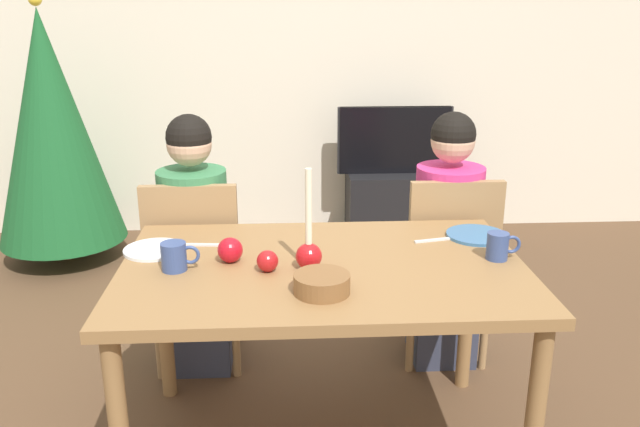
# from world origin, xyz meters

# --- Properties ---
(back_wall) EXTENTS (6.40, 0.10, 2.60)m
(back_wall) POSITION_xyz_m (0.00, 2.60, 1.30)
(back_wall) COLOR beige
(back_wall) RESTS_ON ground
(dining_table) EXTENTS (1.40, 0.90, 0.75)m
(dining_table) POSITION_xyz_m (0.00, 0.00, 0.67)
(dining_table) COLOR olive
(dining_table) RESTS_ON ground
(chair_left) EXTENTS (0.40, 0.40, 0.90)m
(chair_left) POSITION_xyz_m (-0.53, 0.61, 0.51)
(chair_left) COLOR #99754C
(chair_left) RESTS_ON ground
(chair_right) EXTENTS (0.40, 0.40, 0.90)m
(chair_right) POSITION_xyz_m (0.60, 0.61, 0.51)
(chair_right) COLOR #99754C
(chair_right) RESTS_ON ground
(person_left_child) EXTENTS (0.30, 0.30, 1.17)m
(person_left_child) POSITION_xyz_m (-0.53, 0.64, 0.57)
(person_left_child) COLOR #33384C
(person_left_child) RESTS_ON ground
(person_right_child) EXTENTS (0.30, 0.30, 1.17)m
(person_right_child) POSITION_xyz_m (0.60, 0.64, 0.57)
(person_right_child) COLOR #33384C
(person_right_child) RESTS_ON ground
(tv_stand) EXTENTS (0.64, 0.40, 0.48)m
(tv_stand) POSITION_xyz_m (0.63, 2.30, 0.24)
(tv_stand) COLOR black
(tv_stand) RESTS_ON ground
(tv) EXTENTS (0.79, 0.05, 0.46)m
(tv) POSITION_xyz_m (0.63, 2.30, 0.71)
(tv) COLOR black
(tv) RESTS_ON tv_stand
(christmas_tree) EXTENTS (0.79, 0.79, 1.67)m
(christmas_tree) POSITION_xyz_m (-1.57, 2.01, 0.87)
(christmas_tree) COLOR brown
(christmas_tree) RESTS_ON ground
(candle_centerpiece) EXTENTS (0.09, 0.09, 0.35)m
(candle_centerpiece) POSITION_xyz_m (-0.05, -0.03, 0.82)
(candle_centerpiece) COLOR red
(candle_centerpiece) RESTS_ON dining_table
(plate_left) EXTENTS (0.22, 0.22, 0.01)m
(plate_left) POSITION_xyz_m (-0.61, 0.16, 0.76)
(plate_left) COLOR silver
(plate_left) RESTS_ON dining_table
(plate_right) EXTENTS (0.23, 0.23, 0.01)m
(plate_right) POSITION_xyz_m (0.61, 0.25, 0.76)
(plate_right) COLOR teal
(plate_right) RESTS_ON dining_table
(mug_left) EXTENTS (0.13, 0.09, 0.10)m
(mug_left) POSITION_xyz_m (-0.50, -0.02, 0.80)
(mug_left) COLOR #33477F
(mug_left) RESTS_ON dining_table
(mug_right) EXTENTS (0.12, 0.08, 0.10)m
(mug_right) POSITION_xyz_m (0.62, 0.01, 0.80)
(mug_right) COLOR #33477F
(mug_right) RESTS_ON dining_table
(fork_left) EXTENTS (0.18, 0.03, 0.01)m
(fork_left) POSITION_xyz_m (-0.43, 0.20, 0.75)
(fork_left) COLOR silver
(fork_left) RESTS_ON dining_table
(fork_right) EXTENTS (0.18, 0.05, 0.01)m
(fork_right) POSITION_xyz_m (0.45, 0.21, 0.75)
(fork_right) COLOR silver
(fork_right) RESTS_ON dining_table
(bowl_walnuts) EXTENTS (0.18, 0.18, 0.06)m
(bowl_walnuts) POSITION_xyz_m (-0.02, -0.23, 0.78)
(bowl_walnuts) COLOR brown
(bowl_walnuts) RESTS_ON dining_table
(apple_near_candle) EXTENTS (0.07, 0.07, 0.07)m
(apple_near_candle) POSITION_xyz_m (-0.19, -0.05, 0.79)
(apple_near_candle) COLOR #AC1619
(apple_near_candle) RESTS_ON dining_table
(apple_by_left_plate) EXTENTS (0.09, 0.09, 0.09)m
(apple_by_left_plate) POSITION_xyz_m (-0.32, 0.04, 0.79)
(apple_by_left_plate) COLOR red
(apple_by_left_plate) RESTS_ON dining_table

